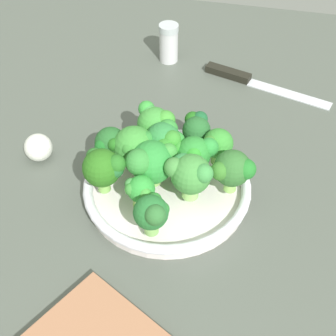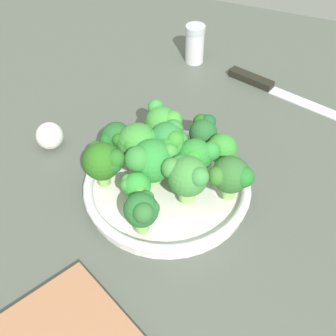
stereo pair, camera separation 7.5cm
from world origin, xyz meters
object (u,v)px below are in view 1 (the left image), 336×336
at_px(broccoli_floret_5, 140,191).
at_px(broccoli_floret_12, 151,213).
at_px(bowl, 168,188).
at_px(broccoli_floret_3, 217,144).
at_px(broccoli_floret_1, 152,161).
at_px(broccoli_floret_4, 166,139).
at_px(broccoli_floret_0, 103,168).
at_px(garlic_bulb, 38,147).
at_px(pepper_shaker, 169,43).
at_px(knife, 249,80).
at_px(broccoli_floret_2, 196,128).
at_px(broccoli_floret_7, 195,153).
at_px(broccoli_floret_11, 110,144).
at_px(broccoli_floret_9, 155,122).
at_px(broccoli_floret_10, 135,146).
at_px(broccoli_floret_6, 189,173).
at_px(broccoli_floret_8, 233,169).

relative_size(broccoli_floret_5, broccoli_floret_12, 0.81).
bearing_deg(bowl, broccoli_floret_3, 132.44).
xyz_separation_m(broccoli_floret_1, broccoli_floret_4, (-0.05, 0.01, 0.00)).
relative_size(bowl, broccoli_floret_5, 4.82).
bearing_deg(broccoli_floret_5, broccoli_floret_12, 32.30).
bearing_deg(broccoli_floret_0, bowl, 111.97).
relative_size(garlic_bulb, pepper_shaker, 0.57).
relative_size(broccoli_floret_3, knife, 0.24).
bearing_deg(bowl, broccoli_floret_2, 164.23).
distance_m(broccoli_floret_7, broccoli_floret_11, 0.14).
relative_size(broccoli_floret_4, broccoli_floret_9, 1.00).
bearing_deg(garlic_bulb, broccoli_floret_10, 87.77).
xyz_separation_m(broccoli_floret_3, broccoli_floret_5, (0.12, -0.09, -0.01)).
distance_m(broccoli_floret_3, broccoli_floret_12, 0.17).
height_order(broccoli_floret_5, pepper_shaker, same).
xyz_separation_m(broccoli_floret_7, broccoli_floret_11, (-0.00, -0.14, -0.01)).
relative_size(broccoli_floret_5, garlic_bulb, 1.15).
bearing_deg(pepper_shaker, garlic_bulb, -22.99).
distance_m(broccoli_floret_2, broccoli_floret_10, 0.11).
distance_m(broccoli_floret_1, broccoli_floret_10, 0.05).
xyz_separation_m(broccoli_floret_6, garlic_bulb, (-0.05, -0.27, -0.05)).
height_order(broccoli_floret_2, broccoli_floret_3, broccoli_floret_3).
height_order(broccoli_floret_3, broccoli_floret_8, broccoli_floret_8).
distance_m(broccoli_floret_9, knife, 0.30).
bearing_deg(broccoli_floret_12, garlic_bulb, -120.02).
bearing_deg(broccoli_floret_9, broccoli_floret_0, -22.50).
relative_size(broccoli_floret_5, pepper_shaker, 0.66).
distance_m(bowl, broccoli_floret_11, 0.12).
height_order(bowl, broccoli_floret_7, broccoli_floret_7).
relative_size(broccoli_floret_6, broccoli_floret_10, 1.04).
height_order(knife, garlic_bulb, garlic_bulb).
xyz_separation_m(broccoli_floret_8, garlic_bulb, (-0.03, -0.33, -0.05)).
height_order(bowl, broccoli_floret_6, broccoli_floret_6).
xyz_separation_m(broccoli_floret_4, pepper_shaker, (-0.34, -0.07, -0.03)).
bearing_deg(broccoli_floret_7, broccoli_floret_11, -90.75).
bearing_deg(broccoli_floret_11, broccoli_floret_8, 82.91).
height_order(broccoli_floret_0, garlic_bulb, broccoli_floret_0).
relative_size(broccoli_floret_1, broccoli_floret_5, 1.47).
relative_size(broccoli_floret_9, knife, 0.28).
relative_size(broccoli_floret_5, knife, 0.21).
bearing_deg(broccoli_floret_5, pepper_shaker, -172.68).
distance_m(bowl, broccoli_floret_5, 0.08).
height_order(broccoli_floret_10, broccoli_floret_12, broccoli_floret_10).
xyz_separation_m(broccoli_floret_0, pepper_shaker, (-0.42, 0.00, -0.03)).
distance_m(broccoli_floret_6, broccoli_floret_7, 0.05).
relative_size(broccoli_floret_4, broccoli_floret_6, 0.96).
xyz_separation_m(broccoli_floret_12, garlic_bulb, (-0.13, -0.23, -0.05)).
distance_m(broccoli_floret_7, broccoli_floret_9, 0.09).
xyz_separation_m(broccoli_floret_0, broccoli_floret_6, (-0.02, 0.13, 0.00)).
bearing_deg(broccoli_floret_4, broccoli_floret_0, -43.03).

